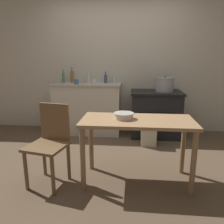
# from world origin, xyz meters

# --- Properties ---
(ground_plane) EXTENTS (14.00, 14.00, 0.00)m
(ground_plane) POSITION_xyz_m (0.00, 0.00, 0.00)
(ground_plane) COLOR brown
(wall_back) EXTENTS (8.00, 0.07, 2.55)m
(wall_back) POSITION_xyz_m (0.00, 1.58, 1.27)
(wall_back) COLOR beige
(wall_back) RESTS_ON ground_plane
(counter_cabinet) EXTENTS (1.25, 0.58, 0.94)m
(counter_cabinet) POSITION_xyz_m (-0.54, 1.28, 0.47)
(counter_cabinet) COLOR beige
(counter_cabinet) RESTS_ON ground_plane
(stove) EXTENTS (0.90, 0.68, 0.82)m
(stove) POSITION_xyz_m (0.72, 1.23, 0.41)
(stove) COLOR black
(stove) RESTS_ON ground_plane
(work_table) EXTENTS (1.23, 0.57, 0.74)m
(work_table) POSITION_xyz_m (0.36, -0.39, 0.62)
(work_table) COLOR #A87F56
(work_table) RESTS_ON ground_plane
(chair) EXTENTS (0.48, 0.48, 0.90)m
(chair) POSITION_xyz_m (-0.60, -0.50, 0.49)
(chair) COLOR brown
(chair) RESTS_ON ground_plane
(flour_sack) EXTENTS (0.25, 0.17, 0.42)m
(flour_sack) POSITION_xyz_m (0.57, 0.70, 0.21)
(flour_sack) COLOR beige
(flour_sack) RESTS_ON ground_plane
(stock_pot) EXTENTS (0.33, 0.33, 0.27)m
(stock_pot) POSITION_xyz_m (0.85, 1.19, 0.95)
(stock_pot) COLOR #A8A8AD
(stock_pot) RESTS_ON stove
(mixing_bowl_large) EXTENTS (0.22, 0.22, 0.07)m
(mixing_bowl_large) POSITION_xyz_m (0.21, -0.38, 0.78)
(mixing_bowl_large) COLOR silver
(mixing_bowl_large) RESTS_ON work_table
(bottle_far_left) EXTENTS (0.07, 0.07, 0.17)m
(bottle_far_left) POSITION_xyz_m (-0.05, 1.46, 1.01)
(bottle_far_left) COLOR silver
(bottle_far_left) RESTS_ON counter_cabinet
(bottle_left) EXTENTS (0.06, 0.06, 0.25)m
(bottle_left) POSITION_xyz_m (-1.01, 1.36, 1.04)
(bottle_left) COLOR #517F5B
(bottle_left) RESTS_ON counter_cabinet
(bottle_mid_left) EXTENTS (0.06, 0.06, 0.21)m
(bottle_mid_left) POSITION_xyz_m (-0.21, 1.40, 1.02)
(bottle_mid_left) COLOR #3D5675
(bottle_mid_left) RESTS_ON counter_cabinet
(bottle_center_left) EXTENTS (0.07, 0.07, 0.23)m
(bottle_center_left) POSITION_xyz_m (-0.54, 1.43, 1.03)
(bottle_center_left) COLOR silver
(bottle_center_left) RESTS_ON counter_cabinet
(bottle_center) EXTENTS (0.06, 0.06, 0.29)m
(bottle_center) POSITION_xyz_m (-0.86, 1.43, 1.05)
(bottle_center) COLOR olive
(bottle_center) RESTS_ON counter_cabinet
(cup_center_right) EXTENTS (0.07, 0.07, 0.08)m
(cup_center_right) POSITION_xyz_m (-0.39, 1.17, 0.98)
(cup_center_right) COLOR silver
(cup_center_right) RESTS_ON counter_cabinet
(cup_mid_right) EXTENTS (0.08, 0.08, 0.09)m
(cup_mid_right) POSITION_xyz_m (-0.70, 1.11, 0.98)
(cup_mid_right) COLOR #4C6B99
(cup_mid_right) RESTS_ON counter_cabinet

